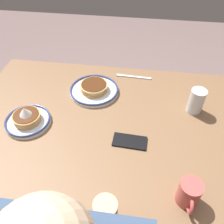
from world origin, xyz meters
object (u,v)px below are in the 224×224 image
plate_near_main (94,89)px  plate_center_pancakes (27,119)px  drinking_glass (196,102)px  fork_near (133,77)px  cell_phone (130,141)px  coffee_mug (189,193)px

plate_near_main → plate_center_pancakes: bearing=45.2°
plate_center_pancakes → drinking_glass: (-0.76, -0.19, 0.03)m
plate_near_main → plate_center_pancakes: 0.37m
fork_near → plate_near_main: bearing=39.4°
plate_center_pancakes → drinking_glass: size_ratio=1.69×
drinking_glass → cell_phone: drinking_glass is taller
coffee_mug → fork_near: bearing=-71.5°
drinking_glass → plate_center_pancakes: bearing=13.8°
plate_center_pancakes → cell_phone: size_ratio=1.44×
cell_phone → fork_near: cell_phone is taller
coffee_mug → cell_phone: bearing=-47.0°
plate_center_pancakes → coffee_mug: 0.74m
plate_near_main → cell_phone: plate_near_main is taller
coffee_mug → drinking_glass: bearing=-99.0°
drinking_glass → fork_near: bearing=-37.1°
plate_center_pancakes → plate_near_main: bearing=-134.8°
plate_center_pancakes → coffee_mug: size_ratio=1.88×
plate_center_pancakes → coffee_mug: coffee_mug is taller
plate_near_main → fork_near: plate_near_main is taller
coffee_mug → plate_center_pancakes: bearing=-22.1°
drinking_glass → plate_near_main: bearing=-8.2°
coffee_mug → cell_phone: (0.22, -0.23, -0.05)m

